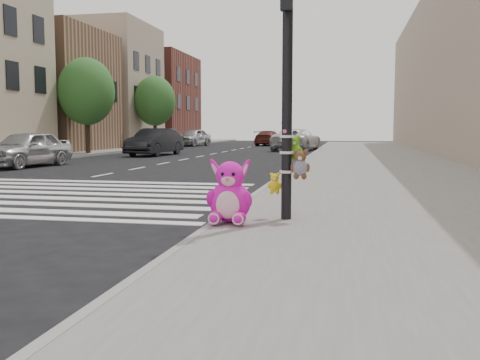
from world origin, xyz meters
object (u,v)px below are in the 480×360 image
(car_white_near, at_px, (297,140))
(signal_pole, at_px, (289,116))
(red_teddy, at_px, (240,209))
(pink_bunny, at_px, (230,196))
(car_dark_far, at_px, (155,142))
(car_silver_far, at_px, (26,149))

(car_white_near, bearing_deg, signal_pole, 104.55)
(signal_pole, relative_size, red_teddy, 22.09)
(car_white_near, bearing_deg, pink_bunny, 102.86)
(car_dark_far, bearing_deg, signal_pole, -59.50)
(car_silver_far, relative_size, car_white_near, 0.80)
(signal_pole, xyz_separation_m, red_teddy, (-0.83, 0.27, -1.53))
(red_teddy, relative_size, car_white_near, 0.03)
(signal_pole, bearing_deg, pink_bunny, -147.74)
(car_silver_far, xyz_separation_m, car_white_near, (9.23, 18.04, 0.02))
(car_dark_far, xyz_separation_m, car_white_near, (7.34, 8.36, -0.02))
(car_dark_far, bearing_deg, red_teddy, -61.11)
(pink_bunny, xyz_separation_m, car_silver_far, (-11.04, 11.64, 0.20))
(signal_pole, relative_size, car_dark_far, 0.84)
(pink_bunny, distance_m, car_white_near, 29.74)
(car_white_near, bearing_deg, red_teddy, 102.96)
(signal_pole, distance_m, red_teddy, 1.77)
(red_teddy, bearing_deg, car_dark_far, 85.40)
(pink_bunny, bearing_deg, signal_pole, 29.29)
(car_silver_far, relative_size, car_dark_far, 0.92)
(pink_bunny, relative_size, car_dark_far, 0.21)
(car_dark_far, bearing_deg, car_white_near, 53.59)
(car_silver_far, height_order, car_white_near, car_white_near)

